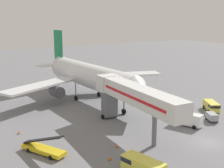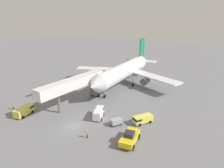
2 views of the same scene
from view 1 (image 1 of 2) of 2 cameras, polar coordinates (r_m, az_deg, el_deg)
The scene contains 11 objects.
ground_plane at distance 47.59m, azimuth 18.02°, elevation -10.58°, with size 300.00×300.00×0.00m, color slate.
airplane_at_gate at distance 67.07m, azimuth -4.53°, elevation 1.62°, with size 40.38×40.31×15.06m.
jet_bridge at distance 47.54m, azimuth 3.75°, elevation -2.16°, with size 5.31×22.26×8.00m.
belt_loader_truck at distance 42.62m, azimuth -13.02°, elevation -11.94°, with size 4.52×6.97×3.25m.
service_van_near_right at distance 36.45m, azimuth 5.80°, elevation -15.33°, with size 3.07×5.72×2.11m.
service_van_far_right at distance 53.00m, azimuth 14.17°, elevation -6.43°, with size 3.49×5.25×2.26m.
service_van_mid_left at distance 62.50m, azimuth 18.56°, elevation -3.99°, with size 4.10×5.01×1.87m.
baggage_cart_mid_center at distance 56.63m, azimuth 18.61°, elevation -5.97°, with size 2.56×2.98×1.49m.
safety_cone_alpha at distance 43.60m, azimuth 0.96°, elevation -11.68°, with size 0.41×0.41×0.62m.
safety_cone_bravo at distance 40.02m, azimuth -0.43°, elevation -14.00°, with size 0.42×0.42×0.65m.
safety_cone_charlie at distance 50.48m, azimuth -17.46°, elevation -8.82°, with size 0.39×0.39×0.60m.
Camera 1 is at (-34.93, -26.67, 18.28)m, focal length 47.62 mm.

